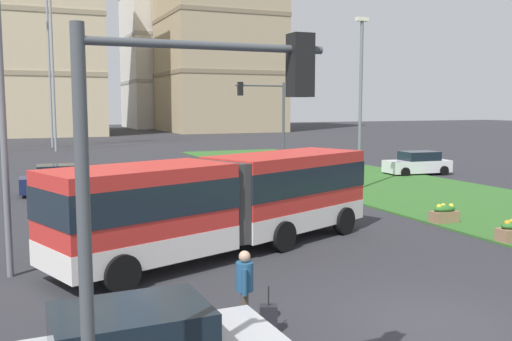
{
  "coord_description": "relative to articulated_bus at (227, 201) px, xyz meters",
  "views": [
    {
      "loc": [
        -8.14,
        -9.56,
        4.7
      ],
      "look_at": [
        0.22,
        10.39,
        2.2
      ],
      "focal_mm": 39.92,
      "sensor_mm": 36.0,
      "label": 1
    }
  ],
  "objects": [
    {
      "name": "ground_plane",
      "position": [
        2.09,
        -7.32,
        -1.65
      ],
      "size": [
        260.0,
        260.0,
        0.0
      ],
      "primitive_type": "plane",
      "color": "#2D2D33"
    },
    {
      "name": "grass_median",
      "position": [
        13.79,
        2.68,
        -1.61
      ],
      "size": [
        10.0,
        70.0,
        0.08
      ],
      "primitive_type": "cube",
      "color": "#336628",
      "rests_on": "ground_plane"
    },
    {
      "name": "articulated_bus",
      "position": [
        0.0,
        0.0,
        0.0
      ],
      "size": [
        11.83,
        6.76,
        3.0
      ],
      "color": "red",
      "rests_on": "ground"
    },
    {
      "name": "car_navy_sedan",
      "position": [
        -3.95,
        14.47,
        -0.9
      ],
      "size": [
        4.43,
        2.08,
        1.58
      ],
      "color": "#19234C",
      "rests_on": "ground"
    },
    {
      "name": "car_white_van",
      "position": [
        18.83,
        14.18,
        -0.9
      ],
      "size": [
        4.53,
        2.29,
        1.58
      ],
      "color": "silver",
      "rests_on": "ground"
    },
    {
      "name": "pedestrian_crossing",
      "position": [
        -1.89,
        -6.34,
        -0.65
      ],
      "size": [
        0.36,
        0.55,
        1.74
      ],
      "color": "#4C4238",
      "rests_on": "ground"
    },
    {
      "name": "rolling_suitcase",
      "position": [
        -1.44,
        -6.54,
        -1.34
      ],
      "size": [
        0.42,
        0.35,
        0.97
      ],
      "color": "#232328",
      "rests_on": "ground"
    },
    {
      "name": "flower_planter_2",
      "position": [
        9.39,
        0.67,
        -1.23
      ],
      "size": [
        1.1,
        0.56,
        0.74
      ],
      "color": "#937051",
      "rests_on": "grass_median"
    },
    {
      "name": "traffic_light_near_left",
      "position": [
        -4.41,
        -10.32,
        2.18
      ],
      "size": [
        3.1,
        0.28,
        5.6
      ],
      "color": "#474C51",
      "rests_on": "ground"
    },
    {
      "name": "traffic_light_far_right",
      "position": [
        7.99,
        14.68,
        2.46
      ],
      "size": [
        3.21,
        0.28,
        6.05
      ],
      "color": "#474C51",
      "rests_on": "ground"
    },
    {
      "name": "streetlight_left",
      "position": [
        -6.41,
        -0.24,
        3.35
      ],
      "size": [
        0.7,
        0.28,
        9.12
      ],
      "color": "slate",
      "rests_on": "ground"
    },
    {
      "name": "streetlight_median",
      "position": [
        11.29,
        9.74,
        3.48
      ],
      "size": [
        0.7,
        0.28,
        9.38
      ],
      "color": "slate",
      "rests_on": "ground"
    },
    {
      "name": "apartment_tower_westcentre",
      "position": [
        -2.9,
        78.39,
        16.01
      ],
      "size": [
        19.04,
        17.48,
        35.28
      ],
      "color": "beige",
      "rests_on": "ground"
    },
    {
      "name": "apartment_tower_centre",
      "position": [
        23.44,
        101.21,
        16.28
      ],
      "size": [
        16.87,
        17.99,
        35.83
      ],
      "color": "silver",
      "rests_on": "ground"
    }
  ]
}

